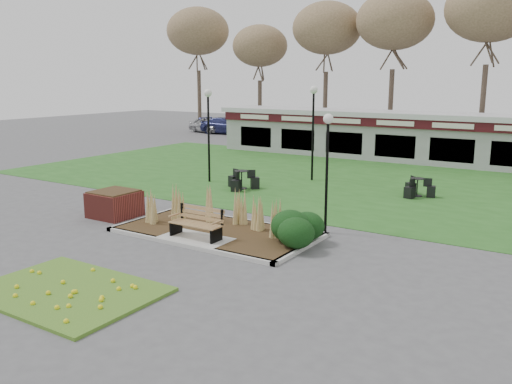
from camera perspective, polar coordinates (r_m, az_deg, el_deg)
The scene contains 16 objects.
ground at distance 16.56m, azimuth -6.67°, elevation -5.37°, with size 100.00×100.00×0.00m, color #515154.
lawn at distance 26.66m, azimuth 9.84°, elevation 1.19°, with size 34.00×16.00×0.02m, color #265D1D.
flower_bed at distance 13.51m, azimuth -19.27°, elevation -9.72°, with size 4.20×3.00×0.16m.
planting_bed at distance 16.78m, azimuth -0.39°, elevation -3.75°, with size 6.75×3.40×1.27m.
park_bench at distance 16.58m, azimuth -6.18°, elevation -3.21°, with size 1.70×0.66×0.93m.
brick_planter at distance 20.08m, azimuth -14.66°, elevation -1.19°, with size 1.50×1.50×0.95m.
food_pavilion at distance 33.87m, azimuth 15.22°, elevation 5.72°, with size 24.60×3.40×2.90m.
tree_backdrop at distance 41.58m, azimuth 19.26°, elevation 16.07°, with size 47.24×5.24×10.36m.
lamp_post_near_right at distance 17.12m, azimuth 7.54°, elevation 4.72°, with size 0.32×0.32×3.82m.
lamp_post_mid_left at distance 26.11m, azimuth 6.05°, elevation 8.37°, with size 0.38×0.38×4.54m.
lamp_post_far_left at distance 25.68m, azimuth -5.04°, elevation 8.10°, with size 0.36×0.36×4.39m.
bistro_set_a at distance 24.25m, azimuth -1.53°, elevation 0.98°, with size 1.53×1.47×0.83m.
bistro_set_b at distance 23.70m, azimuth 16.59°, elevation 0.18°, with size 1.40×1.41×0.77m.
car_silver at distance 49.80m, azimuth -5.22°, elevation 7.01°, with size 1.58×3.93×1.34m, color #A9AAAE.
car_black at distance 38.56m, azimuth 2.63°, elevation 5.66°, with size 1.47×4.22×1.39m, color black.
car_blue at distance 48.46m, azimuth -3.10°, elevation 6.98°, with size 2.03×4.99×1.45m, color navy.
Camera 1 is at (10.08, -12.19, 4.90)m, focal length 38.00 mm.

